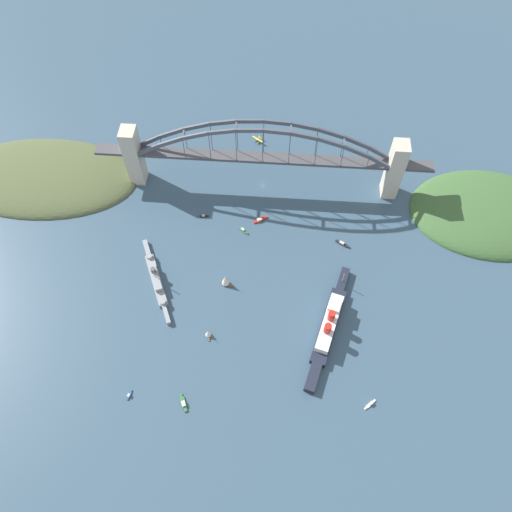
{
  "coord_description": "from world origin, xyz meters",
  "views": [
    {
      "loc": [
        -15.36,
        292.95,
        340.31
      ],
      "look_at": [
        0.0,
        78.66,
        8.0
      ],
      "focal_mm": 36.0,
      "sensor_mm": 36.0,
      "label": 1
    }
  ],
  "objects_px": {
    "ocean_liner": "(329,325)",
    "small_boat_5": "(183,403)",
    "small_boat_4": "(243,230)",
    "small_boat_2": "(225,280)",
    "small_boat_0": "(204,216)",
    "naval_cruiser": "(156,279)",
    "small_boat_6": "(129,395)",
    "small_boat_8": "(260,220)",
    "small_boat_7": "(208,334)",
    "small_boat_1": "(370,404)",
    "seaplane_taxiing_near_bridge": "(258,140)",
    "harbor_arch_bridge": "(263,159)",
    "small_boat_3": "(342,244)"
  },
  "relations": [
    {
      "from": "small_boat_4",
      "to": "small_boat_0",
      "type": "bearing_deg",
      "value": -19.82
    },
    {
      "from": "small_boat_0",
      "to": "ocean_liner",
      "type": "bearing_deg",
      "value": 137.44
    },
    {
      "from": "small_boat_3",
      "to": "small_boat_6",
      "type": "distance_m",
      "value": 197.42
    },
    {
      "from": "small_boat_7",
      "to": "small_boat_8",
      "type": "xyz_separation_m",
      "value": [
        -30.22,
        -105.82,
        -2.49
      ]
    },
    {
      "from": "small_boat_5",
      "to": "naval_cruiser",
      "type": "bearing_deg",
      "value": -69.42
    },
    {
      "from": "small_boat_4",
      "to": "small_boat_7",
      "type": "height_order",
      "value": "small_boat_7"
    },
    {
      "from": "ocean_liner",
      "to": "small_boat_2",
      "type": "height_order",
      "value": "ocean_liner"
    },
    {
      "from": "small_boat_0",
      "to": "small_boat_8",
      "type": "distance_m",
      "value": 47.01
    },
    {
      "from": "naval_cruiser",
      "to": "small_boat_7",
      "type": "distance_m",
      "value": 61.86
    },
    {
      "from": "ocean_liner",
      "to": "harbor_arch_bridge",
      "type": "bearing_deg",
      "value": -66.91
    },
    {
      "from": "naval_cruiser",
      "to": "seaplane_taxiing_near_bridge",
      "type": "relative_size",
      "value": 6.8
    },
    {
      "from": "small_boat_4",
      "to": "small_boat_8",
      "type": "height_order",
      "value": "small_boat_8"
    },
    {
      "from": "naval_cruiser",
      "to": "seaplane_taxiing_near_bridge",
      "type": "distance_m",
      "value": 168.44
    },
    {
      "from": "small_boat_2",
      "to": "small_boat_8",
      "type": "height_order",
      "value": "small_boat_2"
    },
    {
      "from": "harbor_arch_bridge",
      "to": "small_boat_6",
      "type": "distance_m",
      "value": 208.47
    },
    {
      "from": "small_boat_4",
      "to": "small_boat_5",
      "type": "relative_size",
      "value": 0.69
    },
    {
      "from": "small_boat_4",
      "to": "small_boat_5",
      "type": "bearing_deg",
      "value": 79.09
    },
    {
      "from": "small_boat_8",
      "to": "small_boat_0",
      "type": "bearing_deg",
      "value": -0.46
    },
    {
      "from": "small_boat_1",
      "to": "small_boat_5",
      "type": "bearing_deg",
      "value": 3.77
    },
    {
      "from": "naval_cruiser",
      "to": "small_boat_2",
      "type": "bearing_deg",
      "value": -178.58
    },
    {
      "from": "small_boat_3",
      "to": "small_boat_4",
      "type": "relative_size",
      "value": 1.4
    },
    {
      "from": "naval_cruiser",
      "to": "small_boat_4",
      "type": "height_order",
      "value": "naval_cruiser"
    },
    {
      "from": "small_boat_2",
      "to": "small_boat_4",
      "type": "relative_size",
      "value": 1.44
    },
    {
      "from": "naval_cruiser",
      "to": "small_boat_8",
      "type": "bearing_deg",
      "value": -139.86
    },
    {
      "from": "harbor_arch_bridge",
      "to": "small_boat_1",
      "type": "xyz_separation_m",
      "value": [
        -83.89,
        185.58,
        -31.14
      ]
    },
    {
      "from": "small_boat_2",
      "to": "small_boat_4",
      "type": "xyz_separation_m",
      "value": [
        -9.12,
        -50.48,
        -4.78
      ]
    },
    {
      "from": "naval_cruiser",
      "to": "small_boat_3",
      "type": "relative_size",
      "value": 6.01
    },
    {
      "from": "naval_cruiser",
      "to": "small_boat_0",
      "type": "xyz_separation_m",
      "value": [
        -28.46,
        -64.01,
        -2.22
      ]
    },
    {
      "from": "small_boat_4",
      "to": "small_boat_7",
      "type": "relative_size",
      "value": 1.12
    },
    {
      "from": "small_boat_7",
      "to": "small_boat_8",
      "type": "bearing_deg",
      "value": -105.94
    },
    {
      "from": "small_boat_3",
      "to": "naval_cruiser",
      "type": "bearing_deg",
      "value": 17.21
    },
    {
      "from": "small_boat_0",
      "to": "small_boat_1",
      "type": "bearing_deg",
      "value": 131.37
    },
    {
      "from": "naval_cruiser",
      "to": "small_boat_6",
      "type": "bearing_deg",
      "value": 88.37
    },
    {
      "from": "small_boat_3",
      "to": "small_boat_0",
      "type": "bearing_deg",
      "value": -9.81
    },
    {
      "from": "naval_cruiser",
      "to": "seaplane_taxiing_near_bridge",
      "type": "bearing_deg",
      "value": -113.6
    },
    {
      "from": "ocean_liner",
      "to": "small_boat_4",
      "type": "height_order",
      "value": "ocean_liner"
    },
    {
      "from": "naval_cruiser",
      "to": "ocean_liner",
      "type": "bearing_deg",
      "value": 167.02
    },
    {
      "from": "ocean_liner",
      "to": "small_boat_5",
      "type": "height_order",
      "value": "ocean_liner"
    },
    {
      "from": "small_boat_2",
      "to": "small_boat_8",
      "type": "xyz_separation_m",
      "value": [
        -22.25,
        -62.31,
        -4.78
      ]
    },
    {
      "from": "small_boat_6",
      "to": "small_boat_8",
      "type": "distance_m",
      "value": 171.77
    },
    {
      "from": "small_boat_0",
      "to": "small_boat_2",
      "type": "xyz_separation_m",
      "value": [
        -24.75,
        62.68,
        4.87
      ]
    },
    {
      "from": "ocean_liner",
      "to": "small_boat_5",
      "type": "xyz_separation_m",
      "value": [
        96.47,
        61.91,
        -4.3
      ]
    },
    {
      "from": "small_boat_0",
      "to": "small_boat_1",
      "type": "distance_m",
      "value": 197.13
    },
    {
      "from": "harbor_arch_bridge",
      "to": "small_boat_0",
      "type": "bearing_deg",
      "value": 39.06
    },
    {
      "from": "seaplane_taxiing_near_bridge",
      "to": "small_boat_2",
      "type": "bearing_deg",
      "value": 84.69
    },
    {
      "from": "small_boat_5",
      "to": "small_boat_6",
      "type": "relative_size",
      "value": 1.67
    },
    {
      "from": "harbor_arch_bridge",
      "to": "small_boat_4",
      "type": "height_order",
      "value": "harbor_arch_bridge"
    },
    {
      "from": "small_boat_3",
      "to": "small_boat_7",
      "type": "xyz_separation_m",
      "value": [
        97.53,
        86.43,
        2.52
      ]
    },
    {
      "from": "small_boat_6",
      "to": "small_boat_7",
      "type": "xyz_separation_m",
      "value": [
        -47.79,
        -47.21,
        2.64
      ]
    },
    {
      "from": "small_boat_4",
      "to": "small_boat_3",
      "type": "bearing_deg",
      "value": 174.63
    }
  ]
}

